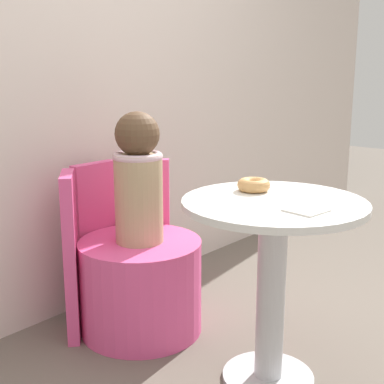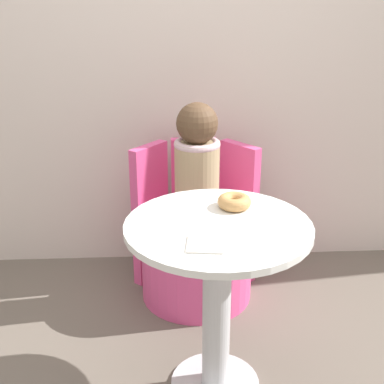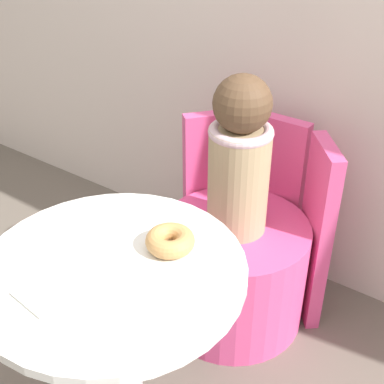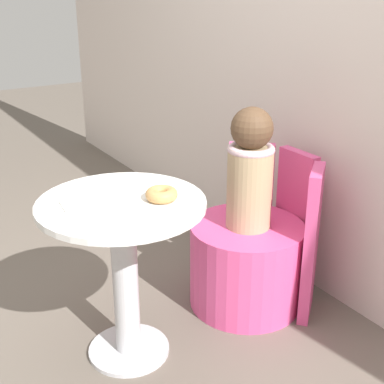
{
  "view_description": "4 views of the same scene",
  "coord_description": "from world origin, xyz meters",
  "views": [
    {
      "loc": [
        -1.49,
        -0.9,
        1.15
      ],
      "look_at": [
        0.07,
        0.43,
        0.67
      ],
      "focal_mm": 50.0,
      "sensor_mm": 36.0,
      "label": 1
    },
    {
      "loc": [
        -0.11,
        -1.59,
        1.48
      ],
      "look_at": [
        -0.01,
        0.42,
        0.67
      ],
      "focal_mm": 50.0,
      "sensor_mm": 36.0,
      "label": 2
    },
    {
      "loc": [
        0.78,
        -0.63,
        1.52
      ],
      "look_at": [
        0.03,
        0.43,
        0.7
      ],
      "focal_mm": 50.0,
      "sensor_mm": 36.0,
      "label": 3
    },
    {
      "loc": [
        1.78,
        -0.72,
        1.48
      ],
      "look_at": [
        0.0,
        0.41,
        0.63
      ],
      "focal_mm": 50.0,
      "sensor_mm": 36.0,
      "label": 4
    }
  ],
  "objects": [
    {
      "name": "ground_plane",
      "position": [
        0.0,
        0.0,
        0.0
      ],
      "size": [
        12.0,
        12.0,
        0.0
      ],
      "primitive_type": "plane",
      "color": "#665B51"
    },
    {
      "name": "booth_backrest",
      "position": [
        0.03,
        0.92,
        0.36
      ],
      "size": [
        0.63,
        0.23,
        0.72
      ],
      "color": "#E54C8C",
      "rests_on": "ground_plane"
    },
    {
      "name": "paper_napkin",
      "position": [
        0.01,
        -0.1,
        0.7
      ],
      "size": [
        0.13,
        0.13,
        0.01
      ],
      "color": "silver",
      "rests_on": "round_table"
    },
    {
      "name": "donut",
      "position": [
        0.14,
        0.19,
        0.72
      ],
      "size": [
        0.12,
        0.12,
        0.05
      ],
      "color": "tan",
      "rests_on": "round_table"
    },
    {
      "name": "child_figure",
      "position": [
        0.03,
        0.7,
        0.69
      ],
      "size": [
        0.21,
        0.21,
        0.56
      ],
      "color": "tan",
      "rests_on": "tub_chair"
    },
    {
      "name": "round_table",
      "position": [
        0.06,
        0.06,
        0.49
      ],
      "size": [
        0.65,
        0.65,
        0.69
      ],
      "color": "silver",
      "rests_on": "ground_plane"
    },
    {
      "name": "tub_chair",
      "position": [
        0.03,
        0.7,
        0.21
      ],
      "size": [
        0.54,
        0.54,
        0.41
      ],
      "color": "#E54C8C",
      "rests_on": "ground_plane"
    },
    {
      "name": "back_wall",
      "position": [
        0.0,
        1.13,
        1.2
      ],
      "size": [
        6.0,
        0.06,
        2.4
      ],
      "color": "silver",
      "rests_on": "ground_plane"
    }
  ]
}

